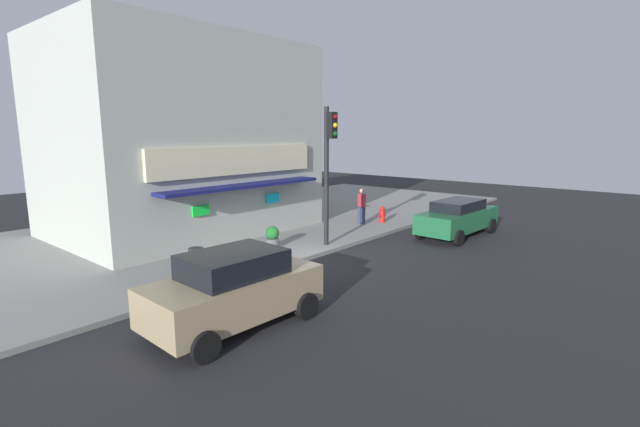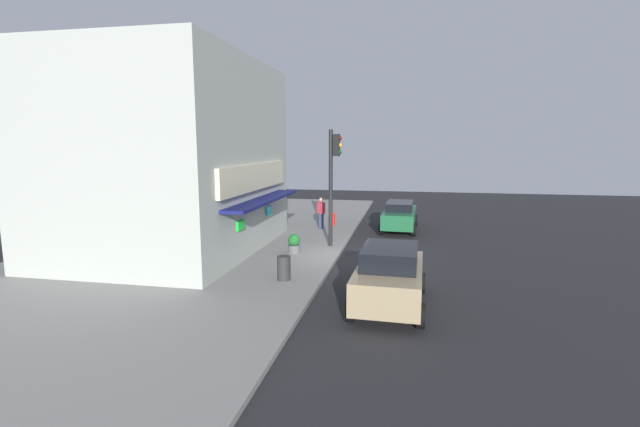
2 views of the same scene
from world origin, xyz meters
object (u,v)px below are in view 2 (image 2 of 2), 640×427
object	(u,v)px
parked_car_green	(400,215)
fire_hydrant	(333,219)
trash_can	(284,268)
potted_plant_by_doorway	(294,243)
parked_car_tan	(390,276)
pedestrian	(321,212)
traffic_light	(333,172)

from	to	relation	value
parked_car_green	fire_hydrant	bearing A→B (deg)	91.94
trash_can	potted_plant_by_doorway	size ratio (longest dim) A/B	1.01
fire_hydrant	parked_car_tan	world-z (taller)	parked_car_tan
fire_hydrant	trash_can	bearing A→B (deg)	-179.54
potted_plant_by_doorway	parked_car_tan	xyz separation A→B (m)	(-5.17, -4.18, 0.35)
parked_car_tan	parked_car_green	bearing A→B (deg)	-0.25
fire_hydrant	pedestrian	size ratio (longest dim) A/B	0.46
traffic_light	trash_can	bearing A→B (deg)	171.79
fire_hydrant	parked_car_tan	xyz separation A→B (m)	(-11.89, -3.66, 0.38)
parked_car_green	traffic_light	bearing A→B (deg)	151.37
fire_hydrant	parked_car_green	size ratio (longest dim) A/B	0.17
fire_hydrant	trash_can	distance (m)	10.47
trash_can	parked_car_tan	distance (m)	3.86
parked_car_green	parked_car_tan	size ratio (longest dim) A/B	1.13
traffic_light	pedestrian	size ratio (longest dim) A/B	3.07
parked_car_tan	trash_can	bearing A→B (deg)	68.25
fire_hydrant	parked_car_tan	size ratio (longest dim) A/B	0.19
potted_plant_by_doorway	parked_car_green	world-z (taller)	parked_car_green
traffic_light	parked_car_tan	size ratio (longest dim) A/B	1.27
trash_can	potted_plant_by_doorway	bearing A→B (deg)	9.23
fire_hydrant	parked_car_tan	distance (m)	12.45
pedestrian	potted_plant_by_doorway	distance (m)	5.70
traffic_light	parked_car_tan	xyz separation A→B (m)	(-6.79, -2.80, -2.56)
parked_car_tan	traffic_light	bearing A→B (deg)	22.43
fire_hydrant	pedestrian	xyz separation A→B (m)	(-1.05, 0.47, 0.55)
fire_hydrant	potted_plant_by_doorway	bearing A→B (deg)	175.53
potted_plant_by_doorway	fire_hydrant	bearing A→B (deg)	-4.47
trash_can	potted_plant_by_doorway	world-z (taller)	trash_can
pedestrian	trash_can	bearing A→B (deg)	-176.65
parked_car_tan	potted_plant_by_doorway	bearing A→B (deg)	38.97
pedestrian	potted_plant_by_doorway	xyz separation A→B (m)	(-5.67, 0.06, -0.52)
potted_plant_by_doorway	parked_car_green	size ratio (longest dim) A/B	0.17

